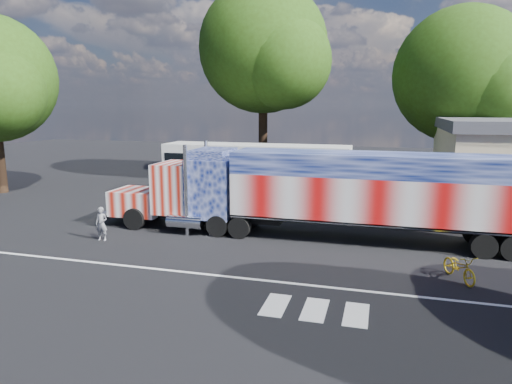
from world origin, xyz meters
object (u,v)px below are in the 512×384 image
(coach_bus, at_px, (256,171))
(tree_n_mid, at_px, (265,49))
(semi_truck, at_px, (323,191))
(tree_ne_a, at_px, (464,76))
(woman, at_px, (101,224))
(bicycle, at_px, (459,267))

(coach_bus, relative_size, tree_n_mid, 0.78)
(semi_truck, relative_size, tree_ne_a, 1.58)
(woman, height_order, bicycle, woman)
(woman, bearing_deg, tree_ne_a, 41.13)
(tree_n_mid, bearing_deg, woman, -98.65)
(woman, xyz_separation_m, bicycle, (14.65, -0.79, -0.28))
(woman, relative_size, bicycle, 0.83)
(semi_truck, distance_m, coach_bus, 9.42)
(semi_truck, xyz_separation_m, tree_n_mid, (-6.62, 15.15, 8.01))
(tree_n_mid, bearing_deg, bicycle, -57.98)
(coach_bus, relative_size, tree_ne_a, 0.96)
(bicycle, distance_m, tree_ne_a, 19.60)
(bicycle, xyz_separation_m, tree_n_mid, (-11.88, 18.99, 9.69))
(tree_n_mid, bearing_deg, tree_ne_a, -4.00)
(bicycle, height_order, tree_ne_a, tree_ne_a)
(tree_ne_a, bearing_deg, coach_bus, -153.54)
(coach_bus, height_order, bicycle, coach_bus)
(semi_truck, relative_size, woman, 13.01)
(bicycle, height_order, tree_n_mid, tree_n_mid)
(woman, distance_m, bicycle, 14.67)
(coach_bus, distance_m, woman, 11.62)
(coach_bus, xyz_separation_m, tree_ne_a, (12.83, 6.38, 6.08))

